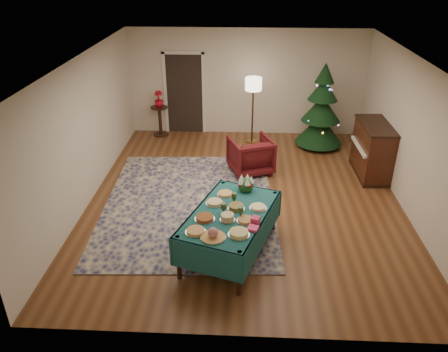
{
  "coord_description": "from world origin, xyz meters",
  "views": [
    {
      "loc": [
        -0.03,
        -7.48,
        4.34
      ],
      "look_at": [
        -0.36,
        -0.93,
        0.95
      ],
      "focal_mm": 35.0,
      "sensor_mm": 36.0,
      "label": 1
    }
  ],
  "objects_px": {
    "gift_box": "(255,220)",
    "floor_lamp": "(253,88)",
    "potted_plant": "(159,102)",
    "piano": "(372,150)",
    "side_table": "(160,121)",
    "armchair": "(251,154)",
    "christmas_tree": "(321,110)",
    "buffet_table": "(230,221)"
  },
  "relations": [
    {
      "from": "piano",
      "to": "side_table",
      "type": "bearing_deg",
      "value": 157.58
    },
    {
      "from": "armchair",
      "to": "christmas_tree",
      "type": "relative_size",
      "value": 0.42
    },
    {
      "from": "gift_box",
      "to": "side_table",
      "type": "bearing_deg",
      "value": 114.61
    },
    {
      "from": "armchair",
      "to": "floor_lamp",
      "type": "bearing_deg",
      "value": -112.12
    },
    {
      "from": "floor_lamp",
      "to": "piano",
      "type": "distance_m",
      "value": 3.16
    },
    {
      "from": "potted_plant",
      "to": "christmas_tree",
      "type": "xyz_separation_m",
      "value": [
        4.04,
        -0.54,
        0.04
      ]
    },
    {
      "from": "armchair",
      "to": "potted_plant",
      "type": "xyz_separation_m",
      "value": [
        -2.35,
        2.05,
        0.46
      ]
    },
    {
      "from": "christmas_tree",
      "to": "buffet_table",
      "type": "bearing_deg",
      "value": -114.58
    },
    {
      "from": "gift_box",
      "to": "potted_plant",
      "type": "relative_size",
      "value": 0.29
    },
    {
      "from": "gift_box",
      "to": "armchair",
      "type": "height_order",
      "value": "armchair"
    },
    {
      "from": "gift_box",
      "to": "side_table",
      "type": "xyz_separation_m",
      "value": [
        -2.4,
        5.24,
        -0.42
      ]
    },
    {
      "from": "armchair",
      "to": "gift_box",
      "type": "bearing_deg",
      "value": 70.35
    },
    {
      "from": "buffet_table",
      "to": "gift_box",
      "type": "distance_m",
      "value": 0.51
    },
    {
      "from": "floor_lamp",
      "to": "christmas_tree",
      "type": "distance_m",
      "value": 1.72
    },
    {
      "from": "armchair",
      "to": "buffet_table",
      "type": "bearing_deg",
      "value": 62.95
    },
    {
      "from": "buffet_table",
      "to": "floor_lamp",
      "type": "height_order",
      "value": "floor_lamp"
    },
    {
      "from": "buffet_table",
      "to": "side_table",
      "type": "distance_m",
      "value": 5.37
    },
    {
      "from": "potted_plant",
      "to": "piano",
      "type": "xyz_separation_m",
      "value": [
        4.94,
        -2.04,
        -0.33
      ]
    },
    {
      "from": "side_table",
      "to": "christmas_tree",
      "type": "distance_m",
      "value": 4.12
    },
    {
      "from": "potted_plant",
      "to": "piano",
      "type": "distance_m",
      "value": 5.35
    },
    {
      "from": "gift_box",
      "to": "armchair",
      "type": "xyz_separation_m",
      "value": [
        -0.05,
        3.19,
        -0.36
      ]
    },
    {
      "from": "floor_lamp",
      "to": "piano",
      "type": "relative_size",
      "value": 1.23
    },
    {
      "from": "floor_lamp",
      "to": "christmas_tree",
      "type": "xyz_separation_m",
      "value": [
        1.65,
        -0.18,
        -0.47
      ]
    },
    {
      "from": "side_table",
      "to": "piano",
      "type": "height_order",
      "value": "piano"
    },
    {
      "from": "side_table",
      "to": "potted_plant",
      "type": "height_order",
      "value": "potted_plant"
    },
    {
      "from": "armchair",
      "to": "side_table",
      "type": "distance_m",
      "value": 3.12
    },
    {
      "from": "gift_box",
      "to": "floor_lamp",
      "type": "distance_m",
      "value": 4.92
    },
    {
      "from": "floor_lamp",
      "to": "potted_plant",
      "type": "xyz_separation_m",
      "value": [
        -2.4,
        0.36,
        -0.51
      ]
    },
    {
      "from": "buffet_table",
      "to": "christmas_tree",
      "type": "relative_size",
      "value": 1.05
    },
    {
      "from": "buffet_table",
      "to": "christmas_tree",
      "type": "bearing_deg",
      "value": 65.42
    },
    {
      "from": "potted_plant",
      "to": "christmas_tree",
      "type": "bearing_deg",
      "value": -7.59
    },
    {
      "from": "buffet_table",
      "to": "piano",
      "type": "bearing_deg",
      "value": 45.13
    },
    {
      "from": "piano",
      "to": "floor_lamp",
      "type": "bearing_deg",
      "value": 146.53
    },
    {
      "from": "buffet_table",
      "to": "gift_box",
      "type": "bearing_deg",
      "value": -34.87
    },
    {
      "from": "gift_box",
      "to": "potted_plant",
      "type": "height_order",
      "value": "potted_plant"
    },
    {
      "from": "side_table",
      "to": "piano",
      "type": "distance_m",
      "value": 5.34
    },
    {
      "from": "side_table",
      "to": "christmas_tree",
      "type": "relative_size",
      "value": 0.37
    },
    {
      "from": "armchair",
      "to": "piano",
      "type": "bearing_deg",
      "value": 159.73
    },
    {
      "from": "floor_lamp",
      "to": "side_table",
      "type": "bearing_deg",
      "value": 171.5
    },
    {
      "from": "buffet_table",
      "to": "floor_lamp",
      "type": "distance_m",
      "value": 4.7
    },
    {
      "from": "piano",
      "to": "christmas_tree",
      "type": "bearing_deg",
      "value": 120.82
    },
    {
      "from": "gift_box",
      "to": "floor_lamp",
      "type": "xyz_separation_m",
      "value": [
        -0.0,
        4.88,
        0.6
      ]
    }
  ]
}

